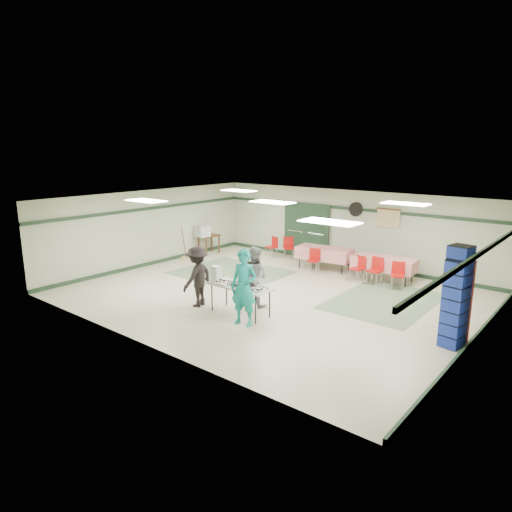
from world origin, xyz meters
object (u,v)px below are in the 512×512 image
Objects in this scene: volunteer_grey at (254,276)px; chair_loose_a at (289,246)px; crate_stack_blue_a at (455,304)px; office_printer at (202,231)px; chair_c at (398,272)px; broom at (184,242)px; crate_stack_red at (458,302)px; volunteer_dark at (197,276)px; printer_table at (209,238)px; serving_table at (240,287)px; chair_d at (314,258)px; chair_loose_b at (273,245)px; chair_a at (376,268)px; chair_b at (359,266)px; volunteer_teal at (244,287)px; crate_stack_blue_b at (456,297)px; dining_table_b at (324,253)px; dining_table_a at (384,263)px.

chair_loose_a is at bearing -65.93° from volunteer_grey.
office_printer is (-10.30, 2.65, -0.00)m from crate_stack_blue_a.
broom is (-7.84, -1.50, 0.14)m from chair_c.
crate_stack_red is (4.95, 0.85, 0.12)m from volunteer_grey.
chair_loose_a is at bearing 150.99° from crate_stack_red.
volunteer_grey is 1.00× the size of volunteer_dark.
crate_stack_red reaches higher than volunteer_grey.
volunteer_dark is 3.10× the size of office_printer.
crate_stack_red is at bearing -13.23° from printer_table.
crate_stack_red is (4.79, 1.61, 0.22)m from serving_table.
serving_table is at bearing -97.46° from chair_d.
serving_table is at bearing 92.00° from volunteer_dark.
crate_stack_red is (6.09, 1.85, 0.12)m from volunteer_dark.
chair_a is at bearing 6.93° from chair_loose_b.
volunteer_dark is 2.00× the size of chair_b.
broom is at bearing -179.08° from chair_d.
crate_stack_blue_b is (4.25, 1.91, 0.18)m from volunteer_teal.
chair_a is 7.29m from broom.
office_printer is (-3.00, -1.63, 0.44)m from chair_loose_a.
crate_stack_blue_b is (0.00, -0.18, 0.17)m from crate_stack_red.
crate_stack_red is at bearing -40.56° from dining_table_b.
dining_table_b is 4.92m from printer_table.
serving_table is at bearing 127.47° from volunteer_teal.
crate_stack_blue_a reaches higher than dining_table_a.
serving_table is 0.85× the size of dining_table_a.
printer_table is at bearing 82.57° from broom.
crate_stack_blue_a is at bearing -13.33° from broom.
chair_a is 7.05m from printer_table.
crate_stack_red is (0.00, 0.24, -0.02)m from crate_stack_blue_a.
crate_stack_red reaches higher than chair_c.
broom is (-0.08, -0.91, -0.30)m from office_printer.
dining_table_b is 2.48× the size of chair_loose_b.
chair_a is (1.54, 4.63, -0.18)m from serving_table.
dining_table_a reaches higher than printer_table.
volunteer_teal is at bearing -128.56° from chair_c.
chair_c is 0.99× the size of chair_loose_a.
chair_c is 7.79m from office_printer.
chair_d is 4.81m from printer_table.
chair_loose_a is 0.44× the size of crate_stack_blue_a.
chair_loose_b is (-3.11, 5.47, -0.22)m from serving_table.
broom is (-6.13, 3.60, -0.28)m from volunteer_teal.
volunteer_teal is 2.30× the size of chair_loose_b.
chair_loose_b is 8.89m from crate_stack_blue_b.
broom is at bearing -119.35° from chair_loose_b.
serving_table is 0.92× the size of volunteer_teal.
volunteer_grey is at bearing -40.73° from chair_loose_b.
chair_loose_b is at bearing -170.91° from volunteer_dark.
chair_b is 1.01× the size of chair_loose_b.
chair_loose_a reaches higher than dining_table_b.
serving_table is 4.99m from crate_stack_blue_a.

